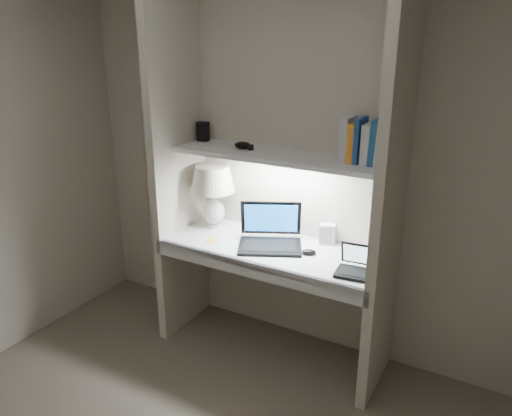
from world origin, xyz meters
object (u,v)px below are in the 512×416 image
Objects in this scene: table_lamp at (213,186)px; speaker at (327,234)px; laptop_netbook at (359,267)px; book_row at (364,142)px; laptop_main at (270,236)px.

speaker is (0.82, 0.11, -0.23)m from table_lamp.
book_row is at bearing 106.70° from laptop_netbook.
laptop_netbook is at bearing -67.10° from book_row.
speaker is at bearing 4.44° from laptop_main.
book_row is (1.04, 0.02, 0.42)m from table_lamp.
laptop_netbook reaches higher than speaker.
table_lamp is 0.88× the size of laptop_main.
laptop_netbook is 0.72m from book_row.
laptop_main is 1.96× the size of book_row.
book_row is (0.22, -0.08, 0.65)m from speaker.
speaker is 0.52× the size of book_row.
table_lamp is 0.85m from speaker.
book_row is (0.54, 0.10, 0.66)m from laptop_main.
laptop_main is 0.65m from laptop_netbook.
laptop_netbook is at bearing -9.86° from table_lamp.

